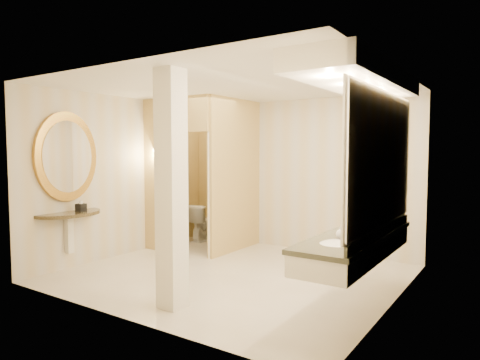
# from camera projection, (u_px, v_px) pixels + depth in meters

# --- Properties ---
(floor) EXTENTS (4.50, 4.50, 0.00)m
(floor) POSITION_uv_depth(u_px,v_px,m) (232.00, 274.00, 6.21)
(floor) COLOR beige
(floor) RESTS_ON ground
(ceiling) EXTENTS (4.50, 4.50, 0.00)m
(ceiling) POSITION_uv_depth(u_px,v_px,m) (232.00, 86.00, 6.02)
(ceiling) COLOR white
(ceiling) RESTS_ON wall_back
(wall_back) EXTENTS (4.50, 0.02, 2.70)m
(wall_back) POSITION_uv_depth(u_px,v_px,m) (295.00, 175.00, 7.77)
(wall_back) COLOR beige
(wall_back) RESTS_ON floor
(wall_front) EXTENTS (4.50, 0.02, 2.70)m
(wall_front) POSITION_uv_depth(u_px,v_px,m) (123.00, 193.00, 4.45)
(wall_front) COLOR beige
(wall_front) RESTS_ON floor
(wall_left) EXTENTS (0.02, 4.00, 2.70)m
(wall_left) POSITION_uv_depth(u_px,v_px,m) (125.00, 176.00, 7.36)
(wall_left) COLOR beige
(wall_left) RESTS_ON floor
(wall_right) EXTENTS (0.02, 4.00, 2.70)m
(wall_right) POSITION_uv_depth(u_px,v_px,m) (394.00, 189.00, 4.87)
(wall_right) COLOR beige
(wall_right) RESTS_ON floor
(toilet_closet) EXTENTS (1.50, 1.55, 2.70)m
(toilet_closet) POSITION_uv_depth(u_px,v_px,m) (211.00, 173.00, 7.54)
(toilet_closet) COLOR tan
(toilet_closet) RESTS_ON floor
(wall_sconce) EXTENTS (0.14, 0.14, 0.42)m
(wall_sconce) POSITION_uv_depth(u_px,v_px,m) (156.00, 154.00, 7.51)
(wall_sconce) COLOR gold
(wall_sconce) RESTS_ON toilet_closet
(vanity) EXTENTS (0.75, 2.45, 2.09)m
(vanity) POSITION_uv_depth(u_px,v_px,m) (360.00, 166.00, 4.67)
(vanity) COLOR silver
(vanity) RESTS_ON floor
(console_shelf) EXTENTS (1.03, 1.03, 1.96)m
(console_shelf) POSITION_uv_depth(u_px,v_px,m) (67.00, 180.00, 6.38)
(console_shelf) COLOR black
(console_shelf) RESTS_ON floor
(pillar) EXTENTS (0.27, 0.27, 2.70)m
(pillar) POSITION_uv_depth(u_px,v_px,m) (171.00, 190.00, 4.81)
(pillar) COLOR silver
(pillar) RESTS_ON floor
(tissue_box) EXTENTS (0.13, 0.13, 0.12)m
(tissue_box) POSITION_uv_depth(u_px,v_px,m) (81.00, 208.00, 6.39)
(tissue_box) COLOR black
(tissue_box) RESTS_ON console_shelf
(toilet) EXTENTS (0.48, 0.75, 0.73)m
(toilet) POSITION_uv_depth(u_px,v_px,m) (203.00, 222.00, 8.54)
(toilet) COLOR white
(toilet) RESTS_ON floor
(soap_bottle_a) EXTENTS (0.06, 0.06, 0.13)m
(soap_bottle_a) POSITION_uv_depth(u_px,v_px,m) (357.00, 224.00, 4.98)
(soap_bottle_a) COLOR beige
(soap_bottle_a) RESTS_ON vanity
(soap_bottle_b) EXTENTS (0.14, 0.14, 0.13)m
(soap_bottle_b) POSITION_uv_depth(u_px,v_px,m) (341.00, 232.00, 4.46)
(soap_bottle_b) COLOR silver
(soap_bottle_b) RESTS_ON vanity
(soap_bottle_c) EXTENTS (0.09, 0.09, 0.20)m
(soap_bottle_c) POSITION_uv_depth(u_px,v_px,m) (353.00, 220.00, 5.02)
(soap_bottle_c) COLOR #C6B28C
(soap_bottle_c) RESTS_ON vanity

